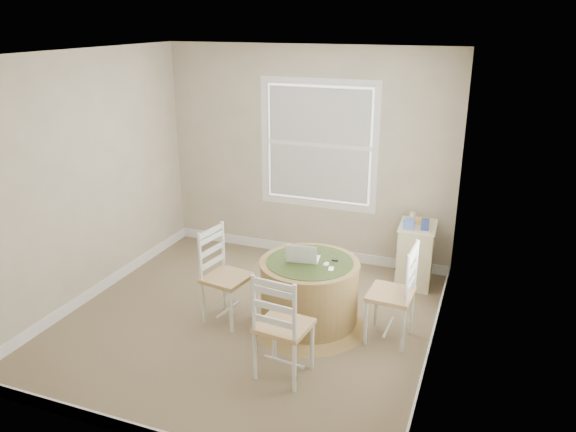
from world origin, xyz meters
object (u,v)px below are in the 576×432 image
at_px(round_table, 309,291).
at_px(laptop, 303,258).
at_px(chair_near, 284,325).
at_px(chair_right, 391,294).
at_px(chair_left, 227,278).
at_px(corner_chest, 415,254).

distance_m(round_table, laptop, 0.35).
xyz_separation_m(chair_near, laptop, (-0.13, 0.84, 0.24)).
bearing_deg(chair_right, laptop, -85.20).
height_order(round_table, chair_left, chair_left).
height_order(round_table, chair_right, chair_right).
xyz_separation_m(round_table, chair_right, (0.78, 0.03, 0.10)).
bearing_deg(laptop, chair_left, 6.69).
relative_size(round_table, chair_left, 1.20).
distance_m(round_table, chair_left, 0.82).
xyz_separation_m(round_table, laptop, (-0.07, -0.00, 0.34)).
distance_m(chair_near, corner_chest, 2.28).
bearing_deg(corner_chest, chair_right, -94.90).
height_order(chair_near, corner_chest, chair_near).
xyz_separation_m(chair_left, chair_near, (0.85, -0.64, 0.00)).
height_order(chair_left, corner_chest, chair_left).
height_order(chair_left, laptop, chair_left).
distance_m(round_table, corner_chest, 1.54).
bearing_deg(chair_right, round_table, -85.04).
bearing_deg(chair_left, chair_right, -72.36).
distance_m(round_table, chair_near, 0.85).
xyz_separation_m(chair_near, chair_right, (0.72, 0.87, 0.00)).
bearing_deg(round_table, laptop, 169.88).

